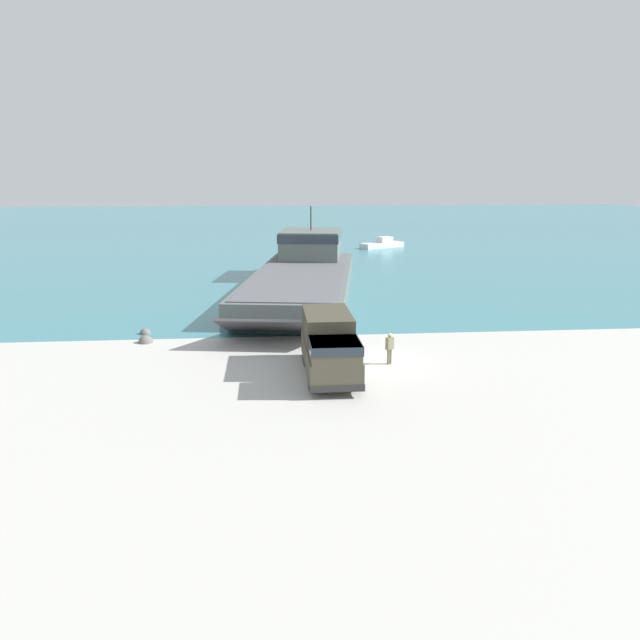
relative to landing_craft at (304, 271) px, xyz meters
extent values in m
plane|color=#B7B5AD|center=(2.27, -23.44, -1.67)|extent=(240.00, 240.00, 0.00)
cube|color=teal|center=(2.27, 72.86, -1.67)|extent=(240.00, 180.00, 0.01)
cube|color=#56605B|center=(-0.40, -2.45, -0.73)|extent=(12.56, 29.04, 1.88)
cube|color=#56565B|center=(-0.40, -2.45, 0.25)|extent=(11.73, 27.82, 0.08)
cube|color=#56605B|center=(1.14, 7.04, 1.65)|extent=(6.90, 8.68, 2.88)
cube|color=#28333D|center=(1.14, 7.04, 2.51)|extent=(7.07, 8.78, 0.86)
cylinder|color=#3F3F42|center=(1.14, 7.04, 4.29)|extent=(0.16, 0.16, 2.40)
cube|color=#56565B|center=(-3.00, -18.49, -0.66)|extent=(7.56, 5.52, 1.90)
cube|color=#4C4738|center=(-0.38, -25.33, -0.68)|extent=(2.55, 7.39, 1.22)
cube|color=#4C4738|center=(-0.39, -27.77, 0.37)|extent=(2.38, 2.52, 0.88)
cube|color=#28333D|center=(-0.39, -27.77, 0.59)|extent=(2.45, 2.55, 0.44)
cube|color=#413C2E|center=(-0.37, -24.08, 0.66)|extent=(2.44, 4.68, 1.47)
cube|color=#2D2D2D|center=(-0.39, -28.94, -1.14)|extent=(2.57, 0.25, 0.32)
cylinder|color=black|center=(0.65, -27.62, -1.09)|extent=(0.40, 1.16, 1.16)
cylinder|color=black|center=(-1.42, -27.61, -1.09)|extent=(0.40, 1.16, 1.16)
cylinder|color=black|center=(0.67, -23.60, -1.09)|extent=(0.40, 1.16, 1.16)
cylinder|color=black|center=(-1.40, -23.59, -1.09)|extent=(0.40, 1.16, 1.16)
cylinder|color=black|center=(0.67, -22.50, -1.09)|extent=(0.40, 1.16, 1.16)
cylinder|color=black|center=(-1.40, -22.49, -1.09)|extent=(0.40, 1.16, 1.16)
cylinder|color=#6B664C|center=(3.18, -23.67, -1.25)|extent=(0.14, 0.14, 0.85)
cylinder|color=#6B664C|center=(3.03, -23.77, -1.25)|extent=(0.14, 0.14, 0.85)
cube|color=#6B664C|center=(3.10, -23.72, -0.49)|extent=(0.50, 0.44, 0.67)
sphere|color=tan|center=(3.10, -23.72, -0.04)|extent=(0.23, 0.23, 0.23)
cube|color=white|center=(13.32, 32.52, -1.30)|extent=(6.84, 5.06, 0.74)
cube|color=silver|center=(13.76, 32.76, -0.53)|extent=(2.45, 2.22, 0.81)
sphere|color=#66605B|center=(-11.50, -15.67, -1.67)|extent=(0.73, 0.73, 0.73)
sphere|color=#66605B|center=(-11.08, -17.91, -1.67)|extent=(0.91, 0.91, 0.91)
camera|label=1|loc=(-3.65, -56.09, 8.43)|focal=35.00mm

